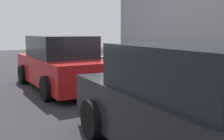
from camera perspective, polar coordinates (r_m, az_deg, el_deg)
ground_plane at (r=8.93m, az=2.41°, el=-3.37°), size 40.00×40.00×0.00m
sidewalk_curb at (r=10.42m, az=14.25°, el=-1.60°), size 18.00×5.00×0.14m
suitcase_red_1 at (r=6.70m, az=20.10°, el=-3.76°), size 0.43×0.23×0.85m
suitcase_maroon_2 at (r=7.07m, az=17.05°, el=-3.18°), size 0.38×0.22×0.87m
suitcase_silver_3 at (r=7.46m, az=14.47°, el=-2.71°), size 0.39×0.23×0.58m
suitcase_black_4 at (r=7.83m, az=11.26°, el=-1.99°), size 0.51×0.25×0.61m
suitcase_navy_5 at (r=8.35m, az=9.09°, el=-1.25°), size 0.46×0.23×0.81m
suitcase_teal_6 at (r=8.75m, az=5.94°, el=-0.13°), size 0.50×0.26×1.08m
suitcase_olive_7 at (r=9.30m, az=4.34°, el=-0.10°), size 0.43×0.24×0.95m
suitcase_red_8 at (r=9.72m, az=2.11°, el=-0.09°), size 0.40×0.20×0.79m
suitcase_maroon_9 at (r=10.26m, az=1.14°, el=0.73°), size 0.45×0.24×0.71m
suitcase_silver_10 at (r=10.74m, az=-0.35°, el=1.11°), size 0.42×0.25×0.90m
suitcase_black_11 at (r=11.17m, az=-2.10°, el=1.15°), size 0.40×0.25×0.82m
fire_hydrant at (r=11.83m, az=-3.57°, el=2.00°), size 0.39×0.21×0.75m
bollard_post at (r=12.18m, az=-5.12°, el=2.11°), size 0.14×0.14×0.77m
parked_car_charcoal_0 at (r=3.89m, az=17.29°, el=-7.42°), size 4.53×2.28×1.56m
parked_car_red_1 at (r=8.69m, az=-10.31°, el=1.20°), size 4.41×1.99×1.60m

